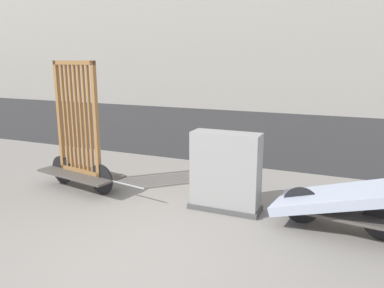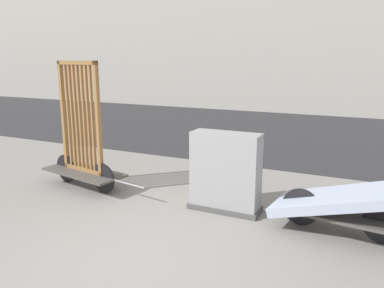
% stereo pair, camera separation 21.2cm
% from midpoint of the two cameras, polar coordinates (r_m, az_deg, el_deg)
% --- Properties ---
extents(ground_plane, '(60.00, 60.00, 0.00)m').
position_cam_midpoint_polar(ground_plane, '(4.67, -10.76, -17.15)').
color(ground_plane, gray).
extents(road_strip, '(56.00, 8.91, 0.01)m').
position_cam_midpoint_polar(road_strip, '(12.65, 12.37, 1.89)').
color(road_strip, '#2D2D30').
rests_on(road_strip, ground_plane).
extents(bike_cart_with_bedframe, '(2.37, 0.95, 2.30)m').
position_cam_midpoint_polar(bike_cart_with_bedframe, '(7.05, -17.61, -0.74)').
color(bike_cart_with_bedframe, '#4C4742').
rests_on(bike_cart_with_bedframe, ground_plane).
extents(bike_cart_with_mattress, '(2.45, 1.11, 0.83)m').
position_cam_midpoint_polar(bike_cart_with_mattress, '(5.47, 20.85, -7.98)').
color(bike_cart_with_mattress, '#4C4742').
rests_on(bike_cart_with_mattress, ground_plane).
extents(utility_cabinet, '(1.12, 0.43, 1.24)m').
position_cam_midpoint_polar(utility_cabinet, '(5.82, 4.09, -4.65)').
color(utility_cabinet, '#4C4C4C').
rests_on(utility_cabinet, ground_plane).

